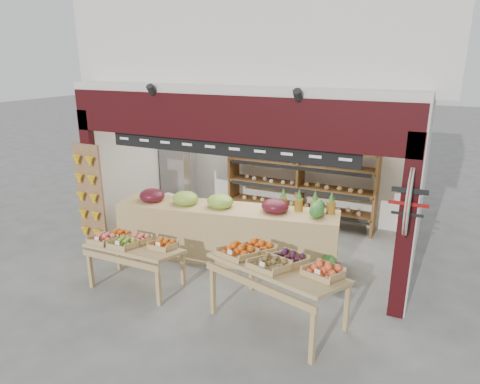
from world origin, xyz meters
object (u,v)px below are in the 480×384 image
at_px(display_table_right, 276,263).
at_px(cardboard_stack, 177,215).
at_px(watermelon_pile, 325,272).
at_px(back_shelving, 301,170).
at_px(refrigerator, 180,177).
at_px(display_table_left, 131,244).
at_px(mid_counter, 225,231).

bearing_deg(display_table_right, cardboard_stack, 142.83).
relative_size(display_table_right, watermelon_pile, 3.06).
relative_size(back_shelving, cardboard_stack, 3.09).
distance_m(refrigerator, watermelon_pile, 4.49).
height_order(back_shelving, display_table_right, back_shelving).
distance_m(back_shelving, display_table_right, 3.80).
relative_size(cardboard_stack, display_table_left, 0.74).
distance_m(cardboard_stack, display_table_right, 4.03).
height_order(cardboard_stack, display_table_right, display_table_right).
bearing_deg(mid_counter, back_shelving, 73.48).
xyz_separation_m(refrigerator, mid_counter, (2.12, -1.85, -0.30)).
bearing_deg(watermelon_pile, back_shelving, 116.74).
bearing_deg(refrigerator, back_shelving, -10.31).
bearing_deg(refrigerator, mid_counter, -60.04).
bearing_deg(mid_counter, refrigerator, 138.89).
relative_size(refrigerator, display_table_right, 0.86).
height_order(cardboard_stack, mid_counter, mid_counter).
bearing_deg(watermelon_pile, mid_counter, 176.97).
height_order(back_shelving, watermelon_pile, back_shelving).
height_order(display_table_left, watermelon_pile, display_table_left).
height_order(back_shelving, display_table_left, back_shelving).
distance_m(mid_counter, display_table_right, 2.08).
relative_size(display_table_left, watermelon_pile, 2.23).
relative_size(back_shelving, watermelon_pile, 5.10).
relative_size(cardboard_stack, mid_counter, 0.26).
xyz_separation_m(back_shelving, cardboard_stack, (-2.36, -1.30, -0.98)).
bearing_deg(display_table_left, back_shelving, 66.82).
relative_size(refrigerator, mid_counter, 0.42).
relative_size(back_shelving, display_table_right, 1.67).
xyz_separation_m(back_shelving, watermelon_pile, (1.20, -2.38, -1.03)).
height_order(cardboard_stack, watermelon_pile, cardboard_stack).
bearing_deg(back_shelving, mid_counter, -106.52).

